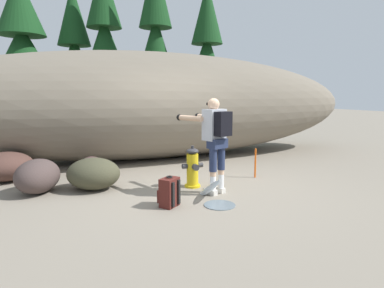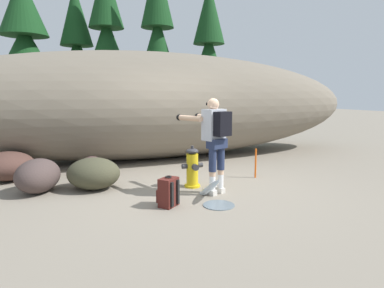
{
  "view_description": "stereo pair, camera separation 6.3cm",
  "coord_description": "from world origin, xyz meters",
  "px_view_note": "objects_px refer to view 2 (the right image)",
  "views": [
    {
      "loc": [
        -2.24,
        -5.44,
        1.69
      ],
      "look_at": [
        0.08,
        0.42,
        0.75
      ],
      "focal_mm": 31.24,
      "sensor_mm": 36.0,
      "label": 1
    },
    {
      "loc": [
        -2.18,
        -5.46,
        1.69
      ],
      "look_at": [
        0.08,
        0.42,
        0.75
      ],
      "focal_mm": 31.24,
      "sensor_mm": 36.0,
      "label": 2
    }
  ],
  "objects_px": {
    "survey_stake": "(256,163)",
    "boulder_outlier": "(93,166)",
    "boulder_large": "(7,166)",
    "boulder_small": "(38,176)",
    "utility_worker": "(214,134)",
    "spare_backpack": "(168,192)",
    "fire_hydrant": "(192,168)",
    "boulder_mid": "(94,173)"
  },
  "relations": [
    {
      "from": "survey_stake",
      "to": "boulder_outlier",
      "type": "bearing_deg",
      "value": 156.28
    },
    {
      "from": "boulder_large",
      "to": "boulder_small",
      "type": "height_order",
      "value": "boulder_small"
    },
    {
      "from": "utility_worker",
      "to": "spare_backpack",
      "type": "xyz_separation_m",
      "value": [
        -0.93,
        -0.37,
        -0.82
      ]
    },
    {
      "from": "spare_backpack",
      "to": "survey_stake",
      "type": "bearing_deg",
      "value": -103.88
    },
    {
      "from": "survey_stake",
      "to": "boulder_large",
      "type": "bearing_deg",
      "value": 161.45
    },
    {
      "from": "spare_backpack",
      "to": "boulder_outlier",
      "type": "distance_m",
      "value": 2.58
    },
    {
      "from": "fire_hydrant",
      "to": "boulder_small",
      "type": "relative_size",
      "value": 0.84
    },
    {
      "from": "utility_worker",
      "to": "fire_hydrant",
      "type": "bearing_deg",
      "value": 0.17
    },
    {
      "from": "fire_hydrant",
      "to": "boulder_small",
      "type": "height_order",
      "value": "fire_hydrant"
    },
    {
      "from": "boulder_small",
      "to": "survey_stake",
      "type": "height_order",
      "value": "survey_stake"
    },
    {
      "from": "boulder_mid",
      "to": "boulder_outlier",
      "type": "distance_m",
      "value": 1.03
    },
    {
      "from": "boulder_large",
      "to": "survey_stake",
      "type": "distance_m",
      "value": 4.96
    },
    {
      "from": "utility_worker",
      "to": "survey_stake",
      "type": "xyz_separation_m",
      "value": [
        1.26,
        0.68,
        -0.73
      ]
    },
    {
      "from": "spare_backpack",
      "to": "boulder_mid",
      "type": "xyz_separation_m",
      "value": [
        -0.97,
        1.38,
        0.07
      ]
    },
    {
      "from": "boulder_outlier",
      "to": "survey_stake",
      "type": "xyz_separation_m",
      "value": [
        3.1,
        -1.36,
        0.09
      ]
    },
    {
      "from": "fire_hydrant",
      "to": "spare_backpack",
      "type": "xyz_separation_m",
      "value": [
        -0.73,
        -0.87,
        -0.14
      ]
    },
    {
      "from": "utility_worker",
      "to": "spare_backpack",
      "type": "relative_size",
      "value": 3.46
    },
    {
      "from": "boulder_outlier",
      "to": "spare_backpack",
      "type": "bearing_deg",
      "value": -69.25
    },
    {
      "from": "boulder_large",
      "to": "boulder_mid",
      "type": "height_order",
      "value": "boulder_large"
    },
    {
      "from": "boulder_mid",
      "to": "boulder_small",
      "type": "height_order",
      "value": "boulder_small"
    },
    {
      "from": "utility_worker",
      "to": "boulder_mid",
      "type": "relative_size",
      "value": 1.72
    },
    {
      "from": "spare_backpack",
      "to": "boulder_outlier",
      "type": "relative_size",
      "value": 0.93
    },
    {
      "from": "fire_hydrant",
      "to": "utility_worker",
      "type": "distance_m",
      "value": 0.87
    },
    {
      "from": "boulder_mid",
      "to": "fire_hydrant",
      "type": "bearing_deg",
      "value": -16.69
    },
    {
      "from": "fire_hydrant",
      "to": "boulder_large",
      "type": "xyz_separation_m",
      "value": [
        -3.25,
        1.75,
        -0.07
      ]
    },
    {
      "from": "boulder_large",
      "to": "boulder_mid",
      "type": "bearing_deg",
      "value": -38.89
    },
    {
      "from": "boulder_outlier",
      "to": "survey_stake",
      "type": "height_order",
      "value": "survey_stake"
    },
    {
      "from": "utility_worker",
      "to": "spare_backpack",
      "type": "distance_m",
      "value": 1.29
    },
    {
      "from": "boulder_large",
      "to": "utility_worker",
      "type": "bearing_deg",
      "value": -33.29
    },
    {
      "from": "spare_backpack",
      "to": "boulder_outlier",
      "type": "xyz_separation_m",
      "value": [
        -0.91,
        2.41,
        -0.01
      ]
    },
    {
      "from": "boulder_outlier",
      "to": "survey_stake",
      "type": "bearing_deg",
      "value": -23.72
    },
    {
      "from": "boulder_mid",
      "to": "boulder_small",
      "type": "bearing_deg",
      "value": 172.3
    },
    {
      "from": "spare_backpack",
      "to": "boulder_large",
      "type": "bearing_deg",
      "value": 4.17
    },
    {
      "from": "boulder_mid",
      "to": "boulder_outlier",
      "type": "bearing_deg",
      "value": 86.59
    },
    {
      "from": "boulder_mid",
      "to": "boulder_outlier",
      "type": "height_order",
      "value": "boulder_mid"
    },
    {
      "from": "fire_hydrant",
      "to": "boulder_mid",
      "type": "xyz_separation_m",
      "value": [
        -1.7,
        0.51,
        -0.07
      ]
    },
    {
      "from": "fire_hydrant",
      "to": "boulder_small",
      "type": "xyz_separation_m",
      "value": [
        -2.62,
        0.64,
        -0.06
      ]
    },
    {
      "from": "boulder_large",
      "to": "boulder_small",
      "type": "relative_size",
      "value": 1.12
    },
    {
      "from": "utility_worker",
      "to": "boulder_large",
      "type": "relative_size",
      "value": 1.58
    },
    {
      "from": "utility_worker",
      "to": "boulder_outlier",
      "type": "bearing_deg",
      "value": 21.06
    },
    {
      "from": "utility_worker",
      "to": "boulder_small",
      "type": "distance_m",
      "value": 3.13
    },
    {
      "from": "fire_hydrant",
      "to": "boulder_large",
      "type": "bearing_deg",
      "value": 151.61
    }
  ]
}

